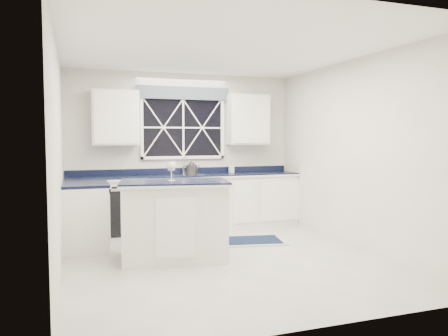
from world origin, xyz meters
name	(u,v)px	position (x,y,z in m)	size (l,w,h in m)	color
ground	(224,258)	(0.00, 0.00, 0.00)	(4.50, 4.50, 0.00)	#ACACA7
back_wall	(183,150)	(0.00, 2.25, 1.35)	(4.00, 0.10, 2.70)	silver
base_cabinets	(170,205)	(-0.33, 1.78, 0.45)	(3.99, 1.60, 0.90)	white
countertop	(187,176)	(0.00, 1.95, 0.92)	(3.98, 0.64, 0.04)	black
dishwasher	(122,209)	(-1.10, 1.95, 0.41)	(0.60, 0.58, 0.82)	black
window	(183,123)	(0.00, 2.20, 1.83)	(1.65, 0.09, 1.26)	black
upper_cabinets	(185,119)	(0.00, 2.08, 1.90)	(3.10, 0.34, 0.90)	white
faucet	(184,165)	(0.00, 2.14, 1.10)	(0.05, 0.20, 0.30)	#B5B4B7
island	(175,220)	(-0.61, 0.19, 0.51)	(1.49, 1.05, 1.02)	white
rug	(247,241)	(0.64, 0.75, 0.01)	(1.22, 0.88, 0.02)	#ADADA8
kettle	(191,168)	(0.10, 2.02, 1.04)	(0.32, 0.19, 0.23)	#2C2C2F
wine_glass	(171,167)	(-0.65, 0.18, 1.20)	(0.11, 0.11, 0.26)	silver
soap_bottle	(231,167)	(0.87, 2.10, 1.04)	(0.09, 0.09, 0.20)	silver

